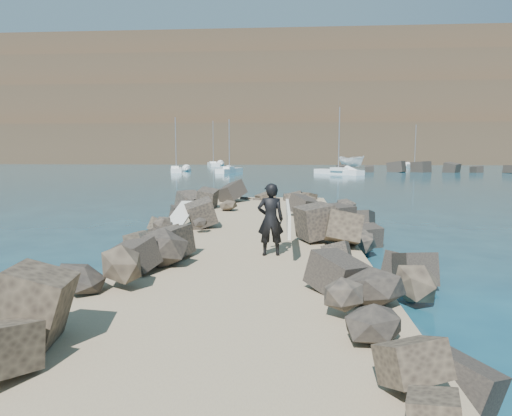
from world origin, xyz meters
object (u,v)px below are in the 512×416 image
object	(u,v)px
boat_imported	(351,162)
surfer_with_board	(273,219)
sailboat_d	(414,166)
surfboard_resting	(182,217)

from	to	relation	value
boat_imported	surfer_with_board	distance (m)	77.89
boat_imported	sailboat_d	distance (m)	11.86
sailboat_d	surfboard_resting	bearing A→B (deg)	-110.48
surfboard_resting	surfer_with_board	world-z (taller)	surfer_with_board
surfboard_resting	boat_imported	world-z (taller)	boat_imported
surfer_with_board	sailboat_d	xyz separation A→B (m)	(24.12, 76.95, -1.20)
surfer_with_board	sailboat_d	distance (m)	80.65
boat_imported	sailboat_d	bearing A→B (deg)	-40.60
surfboard_resting	sailboat_d	xyz separation A→B (m)	(27.36, 73.27, -0.69)
surfboard_resting	sailboat_d	distance (m)	78.22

